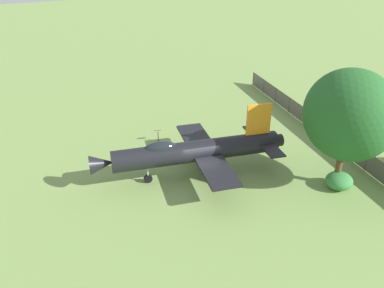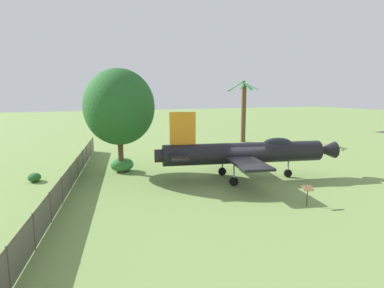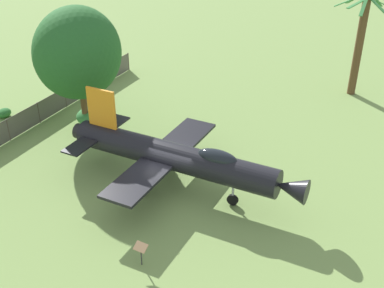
{
  "view_description": "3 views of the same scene",
  "coord_description": "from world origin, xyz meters",
  "views": [
    {
      "loc": [
        -20.46,
        10.81,
        14.75
      ],
      "look_at": [
        -0.63,
        0.72,
        2.99
      ],
      "focal_mm": 35.75,
      "sensor_mm": 36.0,
      "label": 1
    },
    {
      "loc": [
        19.72,
        -11.99,
        6.25
      ],
      "look_at": [
        -2.15,
        -3.17,
        2.5
      ],
      "focal_mm": 30.0,
      "sensor_mm": 36.0,
      "label": 2
    },
    {
      "loc": [
        21.06,
        6.9,
        15.35
      ],
      "look_at": [
        -0.31,
        0.97,
        2.71
      ],
      "focal_mm": 45.44,
      "sensor_mm": 36.0,
      "label": 3
    }
  ],
  "objects": [
    {
      "name": "shrub_by_tree",
      "position": [
        -5.75,
        -7.79,
        0.56
      ],
      "size": [
        1.75,
        1.84,
        1.12
      ],
      "color": "#387F3D",
      "rests_on": "ground_plane"
    },
    {
      "name": "ground_plane",
      "position": [
        0.0,
        0.0,
        0.0
      ],
      "size": [
        200.0,
        200.0,
        0.0
      ],
      "primitive_type": "plane",
      "color": "#75934C"
    },
    {
      "name": "shade_tree",
      "position": [
        -5.38,
        -7.92,
        5.19
      ],
      "size": [
        6.05,
        5.41,
        8.14
      ],
      "color": "brown",
      "rests_on": "ground_plane"
    },
    {
      "name": "display_jet",
      "position": [
        0.07,
        0.35,
        2.01
      ],
      "size": [
        9.45,
        13.62,
        4.98
      ],
      "rotation": [
        0.0,
        0.0,
        1.37
      ],
      "color": "black",
      "rests_on": "ground_plane"
    },
    {
      "name": "shrub_near_fence",
      "position": [
        -5.09,
        -14.13,
        0.31
      ],
      "size": [
        1.11,
        0.9,
        0.61
      ],
      "color": "#235B26",
      "rests_on": "ground_plane"
    },
    {
      "name": "info_plaque",
      "position": [
        6.14,
        0.44,
        0.85
      ],
      "size": [
        0.53,
        0.68,
        1.14
      ],
      "color": "#333333",
      "rests_on": "ground_plane"
    },
    {
      "name": "palm_tree",
      "position": [
        -15.95,
        9.51,
        3.9
      ],
      "size": [
        4.33,
        3.77,
        7.82
      ],
      "color": "brown",
      "rests_on": "ground_plane"
    }
  ]
}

